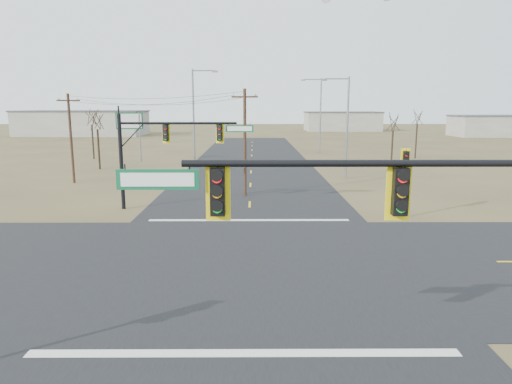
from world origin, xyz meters
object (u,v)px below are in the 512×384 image
at_px(mast_arm_far, 169,140).
at_px(utility_pole_far, 71,136).
at_px(bare_tree_a, 97,119).
at_px(highway_sign, 130,127).
at_px(mast_arm_near, 396,211).
at_px(bare_tree_b, 91,117).
at_px(bare_tree_d, 418,117).
at_px(streetlight_b, 319,111).
at_px(streetlight_c, 195,111).
at_px(pedestal_signal_ne, 405,167).
at_px(bare_tree_c, 393,121).
at_px(utility_pole_near, 245,141).
at_px(streetlight_a, 345,122).

relative_size(mast_arm_far, utility_pole_far, 1.12).
height_order(utility_pole_far, bare_tree_a, utility_pole_far).
bearing_deg(highway_sign, mast_arm_far, -81.68).
relative_size(mast_arm_near, bare_tree_b, 1.52).
relative_size(mast_arm_near, bare_tree_d, 1.54).
xyz_separation_m(streetlight_b, bare_tree_d, (11.91, -6.92, -0.63)).
bearing_deg(highway_sign, streetlight_c, -17.17).
bearing_deg(pedestal_signal_ne, streetlight_b, 90.43).
xyz_separation_m(mast_arm_far, pedestal_signal_ne, (14.56, -2.82, -1.39)).
bearing_deg(highway_sign, bare_tree_c, -17.71).
distance_m(bare_tree_a, bare_tree_c, 33.02).
bearing_deg(streetlight_c, streetlight_b, 42.46).
height_order(mast_arm_near, bare_tree_c, bare_tree_c).
xyz_separation_m(highway_sign, bare_tree_a, (-1.68, -6.63, 1.12)).
bearing_deg(highway_sign, utility_pole_near, -68.23).
bearing_deg(mast_arm_far, streetlight_c, 114.28).
height_order(utility_pole_far, bare_tree_c, utility_pole_far).
distance_m(mast_arm_near, utility_pole_near, 24.77).
xyz_separation_m(utility_pole_near, bare_tree_a, (-16.12, 15.10, 1.15)).
xyz_separation_m(utility_pole_far, streetlight_b, (25.54, 26.38, 1.89)).
height_order(mast_arm_far, pedestal_signal_ne, mast_arm_far).
distance_m(mast_arm_near, highway_sign, 49.68).
bearing_deg(utility_pole_near, bare_tree_c, 47.94).
distance_m(pedestal_signal_ne, streetlight_a, 15.92).
xyz_separation_m(utility_pole_near, streetlight_b, (10.08, 32.54, 1.79)).
height_order(streetlight_b, bare_tree_c, streetlight_b).
distance_m(utility_pole_near, bare_tree_b, 32.24).
distance_m(streetlight_b, bare_tree_b, 31.21).
height_order(mast_arm_far, bare_tree_a, bare_tree_a).
distance_m(streetlight_a, streetlight_b, 24.06).
bearing_deg(mast_arm_near, streetlight_b, 84.10).
bearing_deg(bare_tree_d, highway_sign, -173.91).
distance_m(pedestal_signal_ne, bare_tree_c, 26.78).
relative_size(bare_tree_b, bare_tree_c, 1.05).
relative_size(highway_sign, bare_tree_c, 0.94).
bearing_deg(mast_arm_far, bare_tree_c, 67.81).
height_order(utility_pole_near, highway_sign, utility_pole_near).
xyz_separation_m(mast_arm_near, streetlight_b, (6.27, 57.01, 1.54)).
relative_size(utility_pole_near, highway_sign, 1.34).
xyz_separation_m(streetlight_b, bare_tree_b, (-30.30, -7.45, -0.61)).
bearing_deg(mast_arm_near, bare_tree_c, 73.67).
relative_size(utility_pole_near, bare_tree_c, 1.25).
xyz_separation_m(streetlight_b, bare_tree_a, (-26.21, -17.43, -0.64)).
height_order(utility_pole_near, utility_pole_far, utility_pole_near).
height_order(utility_pole_near, streetlight_a, streetlight_a).
bearing_deg(pedestal_signal_ne, utility_pole_far, 152.92).
height_order(pedestal_signal_ne, bare_tree_b, bare_tree_b).
bearing_deg(utility_pole_far, bare_tree_a, 94.25).
distance_m(pedestal_signal_ne, streetlight_c, 32.60).
height_order(highway_sign, bare_tree_d, bare_tree_d).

